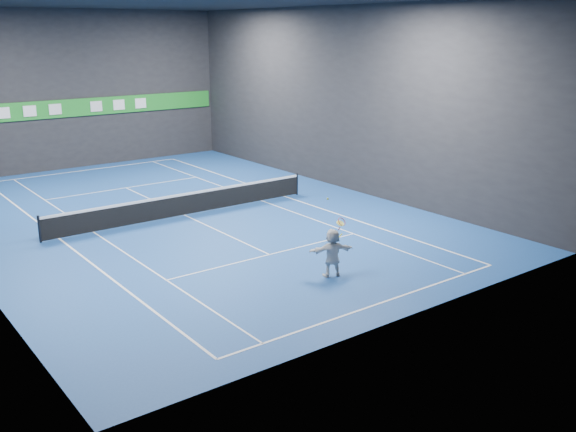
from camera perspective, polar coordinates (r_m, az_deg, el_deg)
ground at (r=28.47m, az=-9.13°, el=0.05°), size 26.00×26.00×0.00m
wall_back at (r=39.51m, az=-18.51°, el=10.57°), size 18.00×0.10×9.00m
wall_front at (r=17.25m, az=11.05°, el=4.82°), size 18.00×0.10×9.00m
wall_right at (r=32.69m, az=4.78°, el=10.32°), size 0.10×26.00×9.00m
baseline_near at (r=19.34m, az=7.89°, el=-7.79°), size 10.98×0.08×0.01m
baseline_far at (r=39.11m, az=-17.39°, el=3.93°), size 10.98×0.08×0.01m
sideline_doubles_left at (r=26.50m, az=-19.65°, el=-1.93°), size 0.08×23.78×0.01m
sideline_doubles_right at (r=31.29m, az=-0.23°, el=1.74°), size 0.08×23.78×0.01m
sideline_singles_left at (r=26.90m, az=-16.86°, el=-1.40°), size 0.06×23.78×0.01m
sideline_singles_right at (r=30.51m, az=-2.31°, el=1.35°), size 0.06×23.78×0.01m
service_line_near at (r=23.25m, az=-1.65°, el=-3.45°), size 8.23×0.06×0.01m
service_line_far at (r=34.09m, az=-14.21°, el=2.45°), size 8.23×0.06×0.01m
center_service_line at (r=28.47m, az=-9.13°, el=0.06°), size 0.06×12.80×0.01m
player at (r=21.06m, az=3.96°, el=-3.26°), size 1.58×0.99×1.63m
tennis_ball at (r=20.54m, az=3.55°, el=1.53°), size 0.07×0.07×0.07m
tennis_net at (r=28.33m, az=-9.17°, el=1.10°), size 12.50×0.10×1.07m
sponsor_banner at (r=39.55m, az=-18.34°, el=9.13°), size 17.64×0.11×1.00m
tennis_racket at (r=21.07m, az=4.75°, el=-0.70°), size 0.47×0.34×0.77m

